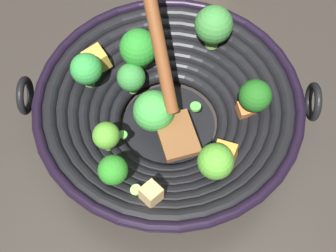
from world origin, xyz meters
TOP-DOWN VIEW (x-y plane):
  - ground_plane at (0.00, 0.00)m, footprint 4.00×4.00m
  - wok at (0.00, 0.00)m, footprint 0.37×0.41m

SIDE VIEW (x-z plane):
  - ground_plane at x=0.00m, z-range 0.00..0.00m
  - wok at x=0.00m, z-range -0.08..0.20m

